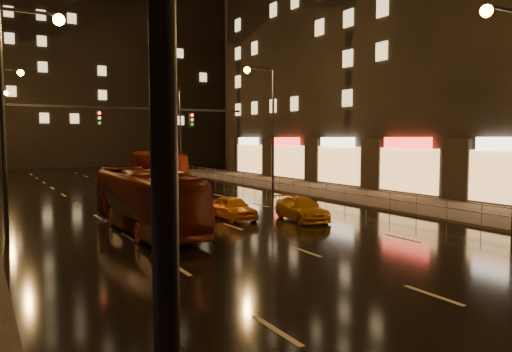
# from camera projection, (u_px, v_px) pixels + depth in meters

# --- Properties ---
(ground) EXTENTS (140.00, 140.00, 0.00)m
(ground) POSITION_uv_depth(u_px,v_px,m) (164.00, 203.00, 32.57)
(ground) COLOR black
(ground) RESTS_ON ground
(sidewalk_right) EXTENTS (7.00, 70.00, 0.15)m
(sidewalk_right) POSITION_uv_depth(u_px,v_px,m) (373.00, 198.00, 34.86)
(sidewalk_right) COLOR #38332D
(sidewalk_right) RESTS_ON ground
(building_right) EXTENTS (18.00, 50.00, 30.00)m
(building_right) POSITION_uv_depth(u_px,v_px,m) (443.00, 16.00, 44.20)
(building_right) COLOR black
(building_right) RESTS_ON ground
(building_distant) EXTENTS (44.00, 16.00, 36.00)m
(building_distant) POSITION_uv_depth(u_px,v_px,m) (77.00, 50.00, 78.28)
(building_distant) COLOR black
(building_distant) RESTS_ON ground
(traffic_signal) EXTENTS (15.31, 0.32, 6.20)m
(traffic_signal) POSITION_uv_depth(u_px,v_px,m) (81.00, 130.00, 29.73)
(traffic_signal) COLOR black
(traffic_signal) RESTS_ON ground
(streetlight_right) EXTENTS (2.64, 0.50, 10.00)m
(streetlight_right) POSITION_uv_depth(u_px,v_px,m) (509.00, 86.00, 20.84)
(streetlight_right) COLOR black
(streetlight_right) RESTS_ON ground
(railing_right) EXTENTS (0.05, 56.00, 1.00)m
(railing_right) POSITION_uv_depth(u_px,v_px,m) (309.00, 185.00, 35.78)
(railing_right) COLOR #99999E
(railing_right) RESTS_ON sidewalk_right
(bus_red) EXTENTS (2.44, 10.13, 2.82)m
(bus_red) POSITION_uv_depth(u_px,v_px,m) (146.00, 200.00, 22.85)
(bus_red) COLOR #561C0C
(bus_red) RESTS_ON ground
(bus_curb) EXTENTS (2.94, 10.32, 2.84)m
(bus_curb) POSITION_uv_depth(u_px,v_px,m) (158.00, 165.00, 51.99)
(bus_curb) COLOR #952C0E
(bus_curb) RESTS_ON ground
(taxi_near) EXTENTS (1.49, 3.57, 1.21)m
(taxi_near) POSITION_uv_depth(u_px,v_px,m) (233.00, 208.00, 26.09)
(taxi_near) COLOR orange
(taxi_near) RESTS_ON ground
(taxi_far) EXTENTS (2.11, 4.18, 1.17)m
(taxi_far) POSITION_uv_depth(u_px,v_px,m) (302.00, 209.00, 25.82)
(taxi_far) COLOR orange
(taxi_far) RESTS_ON ground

